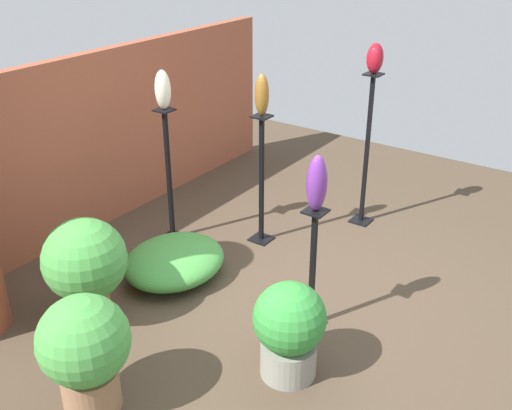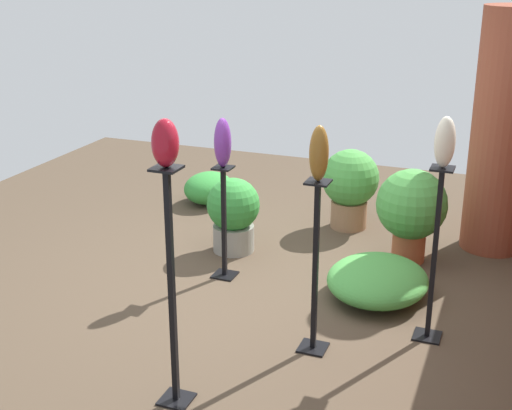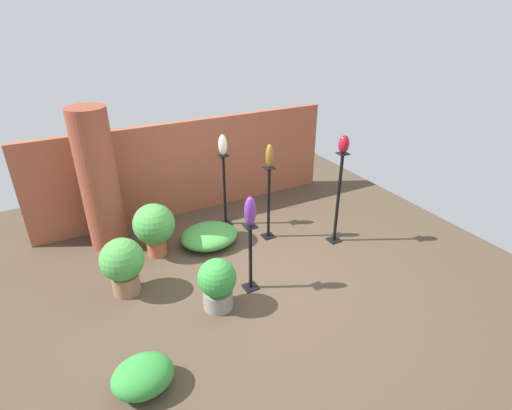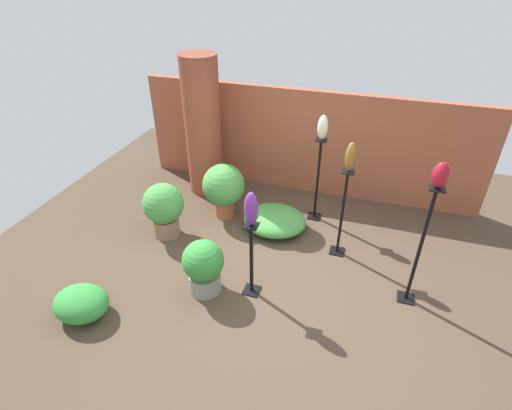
{
  "view_description": "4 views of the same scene",
  "coord_description": "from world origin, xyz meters",
  "px_view_note": "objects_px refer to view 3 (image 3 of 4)",
  "views": [
    {
      "loc": [
        -3.44,
        -2.13,
        2.92
      ],
      "look_at": [
        -0.29,
        0.09,
        1.02
      ],
      "focal_mm": 42.0,
      "sensor_mm": 36.0,
      "label": 1
    },
    {
      "loc": [
        5.16,
        2.03,
        2.71
      ],
      "look_at": [
        0.1,
        0.08,
        0.78
      ],
      "focal_mm": 50.0,
      "sensor_mm": 36.0,
      "label": 2
    },
    {
      "loc": [
        -2.12,
        -4.3,
        3.6
      ],
      "look_at": [
        0.22,
        0.13,
        1.05
      ],
      "focal_mm": 28.0,
      "sensor_mm": 36.0,
      "label": 3
    },
    {
      "loc": [
        1.05,
        -3.67,
        3.58
      ],
      "look_at": [
        -0.18,
        0.17,
        0.97
      ],
      "focal_mm": 28.0,
      "sensor_mm": 36.0,
      "label": 4
    }
  ],
  "objects_px": {
    "pedestal_ruby": "(338,202)",
    "potted_plant_mid_left": "(154,226)",
    "brick_pillar": "(99,180)",
    "art_vase_ruby": "(344,144)",
    "pedestal_ivory": "(225,194)",
    "pedestal_violet": "(250,261)",
    "art_vase_ivory": "(223,145)",
    "potted_plant_front_right": "(217,283)",
    "potted_plant_front_left": "(123,263)",
    "art_vase_violet": "(250,212)",
    "art_vase_bronze": "(269,156)",
    "pedestal_bronze": "(269,206)"
  },
  "relations": [
    {
      "from": "pedestal_ruby",
      "to": "potted_plant_mid_left",
      "type": "height_order",
      "value": "pedestal_ruby"
    },
    {
      "from": "brick_pillar",
      "to": "art_vase_ruby",
      "type": "bearing_deg",
      "value": -26.82
    },
    {
      "from": "pedestal_ivory",
      "to": "pedestal_violet",
      "type": "height_order",
      "value": "pedestal_ivory"
    },
    {
      "from": "art_vase_ivory",
      "to": "potted_plant_front_right",
      "type": "height_order",
      "value": "art_vase_ivory"
    },
    {
      "from": "potted_plant_front_left",
      "to": "art_vase_violet",
      "type": "bearing_deg",
      "value": -25.07
    },
    {
      "from": "potted_plant_front_left",
      "to": "potted_plant_front_right",
      "type": "bearing_deg",
      "value": -41.21
    },
    {
      "from": "art_vase_bronze",
      "to": "pedestal_violet",
      "type": "bearing_deg",
      "value": -129.59
    },
    {
      "from": "art_vase_ruby",
      "to": "pedestal_bronze",
      "type": "bearing_deg",
      "value": 145.48
    },
    {
      "from": "potted_plant_front_right",
      "to": "pedestal_bronze",
      "type": "bearing_deg",
      "value": 40.3
    },
    {
      "from": "art_vase_violet",
      "to": "art_vase_ruby",
      "type": "xyz_separation_m",
      "value": [
        1.82,
        0.45,
        0.48
      ]
    },
    {
      "from": "pedestal_ivory",
      "to": "potted_plant_front_left",
      "type": "bearing_deg",
      "value": -150.96
    },
    {
      "from": "art_vase_ivory",
      "to": "potted_plant_mid_left",
      "type": "bearing_deg",
      "value": -164.41
    },
    {
      "from": "pedestal_violet",
      "to": "brick_pillar",
      "type": "bearing_deg",
      "value": 125.57
    },
    {
      "from": "art_vase_violet",
      "to": "potted_plant_mid_left",
      "type": "height_order",
      "value": "art_vase_violet"
    },
    {
      "from": "pedestal_ruby",
      "to": "art_vase_ivory",
      "type": "distance_m",
      "value": 2.1
    },
    {
      "from": "potted_plant_front_left",
      "to": "potted_plant_mid_left",
      "type": "distance_m",
      "value": 0.96
    },
    {
      "from": "pedestal_ivory",
      "to": "art_vase_ivory",
      "type": "distance_m",
      "value": 0.89
    },
    {
      "from": "pedestal_ruby",
      "to": "potted_plant_mid_left",
      "type": "relative_size",
      "value": 1.78
    },
    {
      "from": "brick_pillar",
      "to": "potted_plant_front_right",
      "type": "height_order",
      "value": "brick_pillar"
    },
    {
      "from": "art_vase_ruby",
      "to": "potted_plant_mid_left",
      "type": "distance_m",
      "value": 3.15
    },
    {
      "from": "brick_pillar",
      "to": "art_vase_ivory",
      "type": "height_order",
      "value": "brick_pillar"
    },
    {
      "from": "art_vase_violet",
      "to": "potted_plant_front_right",
      "type": "relative_size",
      "value": 0.58
    },
    {
      "from": "pedestal_bronze",
      "to": "brick_pillar",
      "type": "bearing_deg",
      "value": 156.41
    },
    {
      "from": "art_vase_ivory",
      "to": "art_vase_bronze",
      "type": "relative_size",
      "value": 0.94
    },
    {
      "from": "brick_pillar",
      "to": "pedestal_violet",
      "type": "height_order",
      "value": "brick_pillar"
    },
    {
      "from": "pedestal_ivory",
      "to": "pedestal_violet",
      "type": "bearing_deg",
      "value": -103.27
    },
    {
      "from": "potted_plant_mid_left",
      "to": "art_vase_ivory",
      "type": "bearing_deg",
      "value": 15.59
    },
    {
      "from": "art_vase_violet",
      "to": "potted_plant_front_right",
      "type": "bearing_deg",
      "value": -165.12
    },
    {
      "from": "art_vase_ruby",
      "to": "potted_plant_front_left",
      "type": "height_order",
      "value": "art_vase_ruby"
    },
    {
      "from": "brick_pillar",
      "to": "pedestal_ivory",
      "type": "distance_m",
      "value": 2.06
    },
    {
      "from": "art_vase_ivory",
      "to": "potted_plant_mid_left",
      "type": "height_order",
      "value": "art_vase_ivory"
    },
    {
      "from": "pedestal_ruby",
      "to": "art_vase_ruby",
      "type": "xyz_separation_m",
      "value": [
        0.0,
        0.0,
        0.98
      ]
    },
    {
      "from": "brick_pillar",
      "to": "pedestal_violet",
      "type": "relative_size",
      "value": 2.26
    },
    {
      "from": "art_vase_ivory",
      "to": "art_vase_violet",
      "type": "relative_size",
      "value": 0.85
    },
    {
      "from": "pedestal_violet",
      "to": "art_vase_bronze",
      "type": "bearing_deg",
      "value": 50.41
    },
    {
      "from": "art_vase_bronze",
      "to": "potted_plant_front_right",
      "type": "bearing_deg",
      "value": -139.7
    },
    {
      "from": "art_vase_violet",
      "to": "art_vase_bronze",
      "type": "distance_m",
      "value": 1.43
    },
    {
      "from": "pedestal_bronze",
      "to": "potted_plant_front_left",
      "type": "distance_m",
      "value": 2.48
    },
    {
      "from": "pedestal_violet",
      "to": "art_vase_bronze",
      "type": "relative_size",
      "value": 2.65
    },
    {
      "from": "pedestal_ruby",
      "to": "potted_plant_mid_left",
      "type": "distance_m",
      "value": 2.93
    },
    {
      "from": "pedestal_bronze",
      "to": "pedestal_ruby",
      "type": "height_order",
      "value": "pedestal_ruby"
    },
    {
      "from": "potted_plant_mid_left",
      "to": "potted_plant_front_left",
      "type": "bearing_deg",
      "value": -130.93
    },
    {
      "from": "brick_pillar",
      "to": "potted_plant_mid_left",
      "type": "xyz_separation_m",
      "value": [
        0.61,
        -0.69,
        -0.62
      ]
    },
    {
      "from": "art_vase_ivory",
      "to": "art_vase_violet",
      "type": "xyz_separation_m",
      "value": [
        -0.43,
        -1.83,
        -0.28
      ]
    },
    {
      "from": "pedestal_violet",
      "to": "potted_plant_front_left",
      "type": "xyz_separation_m",
      "value": [
        -1.56,
        0.73,
        0.01
      ]
    },
    {
      "from": "pedestal_bronze",
      "to": "pedestal_ruby",
      "type": "relative_size",
      "value": 0.82
    },
    {
      "from": "potted_plant_front_right",
      "to": "art_vase_ivory",
      "type": "bearing_deg",
      "value": 63.47
    },
    {
      "from": "pedestal_ivory",
      "to": "pedestal_ruby",
      "type": "xyz_separation_m",
      "value": [
        1.39,
        -1.38,
        0.12
      ]
    },
    {
      "from": "pedestal_violet",
      "to": "potted_plant_front_right",
      "type": "distance_m",
      "value": 0.58
    },
    {
      "from": "art_vase_ivory",
      "to": "potted_plant_front_right",
      "type": "xyz_separation_m",
      "value": [
        -0.99,
        -1.98,
        -1.11
      ]
    }
  ]
}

